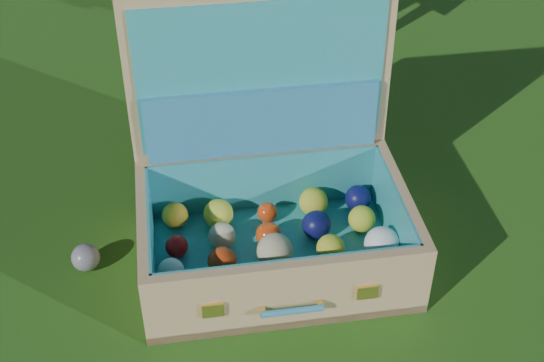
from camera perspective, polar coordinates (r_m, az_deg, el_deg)
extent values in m
plane|color=#215114|center=(2.00, 1.00, -3.66)|extent=(60.00, 60.00, 0.00)
sphere|color=#3D629E|center=(1.93, -13.86, -5.61)|extent=(0.07, 0.07, 0.07)
cube|color=tan|center=(1.90, 0.24, -5.94)|extent=(0.68, 0.47, 0.02)
cube|color=tan|center=(1.70, 1.35, -8.62)|extent=(0.65, 0.07, 0.19)
cube|color=tan|center=(2.00, -0.69, -0.14)|extent=(0.65, 0.07, 0.19)
cube|color=tan|center=(1.83, -9.49, -5.00)|extent=(0.05, 0.39, 0.19)
cube|color=tan|center=(1.91, 9.58, -3.00)|extent=(0.05, 0.39, 0.19)
cube|color=teal|center=(1.89, 0.24, -5.61)|extent=(0.63, 0.42, 0.01)
cube|color=teal|center=(1.70, 1.26, -7.98)|extent=(0.60, 0.05, 0.17)
cube|color=teal|center=(1.98, -0.63, -0.14)|extent=(0.60, 0.05, 0.17)
cube|color=teal|center=(1.82, -9.05, -4.69)|extent=(0.03, 0.38, 0.17)
cube|color=teal|center=(1.89, 9.18, -2.78)|extent=(0.03, 0.38, 0.17)
cube|color=tan|center=(1.85, -0.92, 8.17)|extent=(0.65, 0.09, 0.43)
cube|color=teal|center=(1.83, -0.82, 7.84)|extent=(0.60, 0.05, 0.39)
cube|color=teal|center=(1.88, -0.73, 4.48)|extent=(0.58, 0.06, 0.18)
cube|color=#F2C659|center=(1.68, -4.48, -9.67)|extent=(0.05, 0.01, 0.04)
cube|color=#F2C659|center=(1.72, 7.19, -8.29)|extent=(0.05, 0.01, 0.04)
cylinder|color=teal|center=(1.69, 1.53, -9.76)|extent=(0.14, 0.02, 0.02)
cube|color=#F2C659|center=(1.69, -0.72, -9.81)|extent=(0.01, 0.02, 0.01)
cube|color=#F2C659|center=(1.71, 3.65, -9.28)|extent=(0.01, 0.02, 0.01)
sphere|color=yellow|center=(1.76, -6.77, -8.46)|extent=(0.07, 0.07, 0.07)
sphere|color=#AC0E0D|center=(1.77, -3.01, -8.28)|extent=(0.05, 0.05, 0.05)
sphere|color=gold|center=(1.76, 0.86, -7.74)|extent=(0.09, 0.09, 0.09)
sphere|color=white|center=(1.77, 4.93, -7.10)|extent=(0.10, 0.10, 0.10)
sphere|color=yellow|center=(1.81, 8.73, -6.82)|extent=(0.07, 0.07, 0.07)
sphere|color=white|center=(1.82, -7.62, -6.75)|extent=(0.06, 0.06, 0.06)
sphere|color=red|center=(1.83, -3.77, -6.03)|extent=(0.07, 0.07, 0.07)
sphere|color=beige|center=(1.83, 0.22, -5.29)|extent=(0.09, 0.09, 0.09)
sphere|color=yellow|center=(1.86, 4.43, -5.05)|extent=(0.07, 0.07, 0.07)
sphere|color=white|center=(1.87, 8.27, -4.73)|extent=(0.09, 0.09, 0.09)
sphere|color=#AC0E0D|center=(1.88, -7.20, -4.91)|extent=(0.06, 0.06, 0.06)
sphere|color=beige|center=(1.89, -3.79, -4.13)|extent=(0.07, 0.07, 0.07)
sphere|color=red|center=(1.90, -0.28, -4.04)|extent=(0.06, 0.06, 0.06)
sphere|color=#101250|center=(1.92, 3.36, -3.32)|extent=(0.07, 0.07, 0.07)
sphere|color=yellow|center=(1.95, 6.78, -2.84)|extent=(0.07, 0.07, 0.07)
sphere|color=gold|center=(1.96, -7.31, -2.58)|extent=(0.07, 0.07, 0.07)
sphere|color=yellow|center=(1.95, -4.05, -2.48)|extent=(0.08, 0.08, 0.08)
sphere|color=red|center=(1.97, -0.36, -2.37)|extent=(0.05, 0.05, 0.05)
sphere|color=yellow|center=(1.99, 3.14, -1.57)|extent=(0.08, 0.08, 0.08)
sphere|color=#101250|center=(2.01, 6.49, -1.30)|extent=(0.07, 0.07, 0.07)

